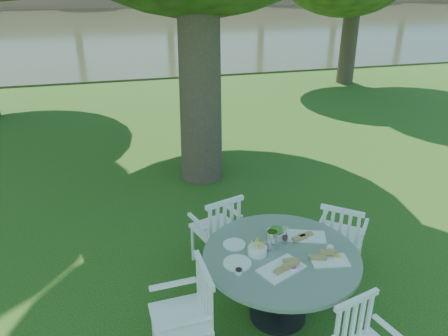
% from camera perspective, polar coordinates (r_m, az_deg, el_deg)
% --- Properties ---
extents(ground, '(140.00, 140.00, 0.00)m').
position_cam_1_polar(ground, '(5.84, 0.49, -8.40)').
color(ground, '#16390B').
rests_on(ground, ground).
extents(table, '(1.48, 1.48, 0.74)m').
position_cam_1_polar(table, '(4.28, 7.41, -12.54)').
color(table, black).
rests_on(table, ground).
extents(chair_ne, '(0.62, 0.62, 0.90)m').
position_cam_1_polar(chair_ne, '(5.01, 15.02, -8.33)').
color(chair_ne, white).
rests_on(chair_ne, ground).
extents(chair_nw, '(0.58, 0.56, 0.92)m').
position_cam_1_polar(chair_nw, '(4.94, -0.59, -7.67)').
color(chair_nw, white).
rests_on(chair_nw, ground).
extents(chair_sw, '(0.50, 0.53, 0.99)m').
position_cam_1_polar(chair_sw, '(3.84, -4.31, -18.04)').
color(chair_sw, white).
rests_on(chair_sw, ground).
extents(tableware, '(1.14, 0.80, 0.20)m').
position_cam_1_polar(tableware, '(4.23, 6.82, -10.26)').
color(tableware, white).
rests_on(tableware, table).
extents(river, '(100.00, 28.00, 0.12)m').
position_cam_1_polar(river, '(27.95, -12.14, 17.53)').
color(river, '#2E311D').
rests_on(river, ground).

